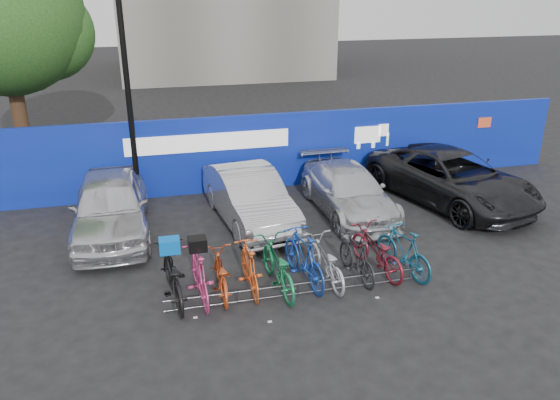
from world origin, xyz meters
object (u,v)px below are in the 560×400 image
object	(u,v)px
car_0	(111,205)
car_3	(451,178)
car_2	(348,191)
bike_2	(220,274)
bike_1	(199,275)
bike_9	(404,251)
bike_6	(325,261)
bike_rack	(298,289)
bike_3	(249,268)
bike_7	(357,257)
tree	(10,19)
bike_8	(376,251)
bike_0	(172,276)
car_1	(249,197)
lamppost	(128,96)
bike_4	(277,266)
bike_5	(304,257)

from	to	relation	value
car_0	car_3	world-z (taller)	car_0
car_2	bike_2	bearing A→B (deg)	-140.90
bike_1	bike_9	bearing A→B (deg)	175.83
bike_6	car_0	bearing A→B (deg)	-44.25
bike_rack	bike_6	world-z (taller)	bike_6
bike_3	bike_7	world-z (taller)	bike_3
bike_6	bike_7	distance (m)	0.73
tree	bike_8	world-z (taller)	tree
tree	bike_8	distance (m)	14.12
car_2	car_3	world-z (taller)	car_3
car_0	bike_3	size ratio (longest dim) A/B	2.66
bike_0	bike_2	size ratio (longest dim) A/B	1.19
car_2	bike_3	size ratio (longest dim) A/B	2.54
car_0	bike_6	size ratio (longest dim) A/B	2.51
bike_0	car_1	bearing A→B (deg)	-129.54
bike_1	bike_3	size ratio (longest dim) A/B	1.07
lamppost	bike_1	size ratio (longest dim) A/B	3.23
car_2	bike_1	world-z (taller)	car_2
bike_rack	car_2	xyz separation A→B (m)	(2.63, 4.02, 0.49)
car_1	bike_9	bearing A→B (deg)	-59.23
bike_8	tree	bearing A→B (deg)	-60.75
car_1	bike_3	world-z (taller)	car_1
car_2	car_3	size ratio (longest dim) A/B	0.81
car_3	bike_8	xyz separation A→B (m)	(-3.88, -3.45, -0.25)
bike_3	bike_7	size ratio (longest dim) A/B	1.04
lamppost	bike_9	bearing A→B (deg)	-44.27
bike_3	bike_0	bearing A→B (deg)	-1.09
tree	bike_6	distance (m)	13.49
bike_4	bike_0	bearing A→B (deg)	-7.69
car_3	bike_3	bearing A→B (deg)	-168.34
tree	bike_rack	size ratio (longest dim) A/B	1.39
bike_4	car_1	bearing A→B (deg)	-96.13
car_0	bike_4	world-z (taller)	car_0
bike_5	bike_8	xyz separation A→B (m)	(1.73, 0.04, -0.08)
car_3	bike_8	world-z (taller)	car_3
bike_0	bike_8	bearing A→B (deg)	174.76
tree	bike_2	size ratio (longest dim) A/B	4.44
bike_rack	bike_2	bearing A→B (deg)	162.84
bike_8	bike_9	world-z (taller)	bike_9
bike_0	bike_1	xyz separation A→B (m)	(0.55, -0.12, 0.02)
car_2	bike_4	xyz separation A→B (m)	(-2.98, -3.63, -0.11)
lamppost	bike_0	bearing A→B (deg)	-83.39
lamppost	car_2	xyz separation A→B (m)	(5.83, -1.98, -2.62)
bike_1	bike_7	bearing A→B (deg)	176.49
bike_7	lamppost	bearing A→B (deg)	-55.63
car_1	tree	bearing A→B (deg)	127.42
lamppost	car_1	bearing A→B (deg)	-34.03
bike_5	bike_9	xyz separation A→B (m)	(2.30, -0.16, -0.05)
bike_4	bike_8	size ratio (longest dim) A/B	1.05
bike_rack	car_0	size ratio (longest dim) A/B	1.19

